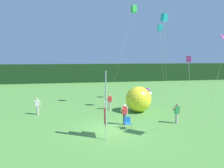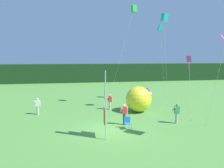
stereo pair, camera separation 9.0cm
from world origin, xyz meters
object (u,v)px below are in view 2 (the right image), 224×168
at_px(person_mid_field, 110,101).
at_px(person_far_left, 38,106).
at_px(person_far_right, 177,113).
at_px(kite_magenta_diamond_1, 189,63).
at_px(person_near_banner, 124,114).
at_px(kite_cyan_box_2, 160,28).
at_px(kite_cyan_box_3, 164,18).
at_px(inflatable_balloon, 139,99).
at_px(banner_flag, 105,106).
at_px(kite_green_box_4, 134,9).
at_px(folding_chair, 127,122).

bearing_deg(person_mid_field, person_far_left, -174.50).
height_order(person_far_right, kite_magenta_diamond_1, kite_magenta_diamond_1).
bearing_deg(person_near_banner, kite_cyan_box_2, 52.15).
bearing_deg(kite_cyan_box_3, kite_cyan_box_2, 71.72).
bearing_deg(person_far_right, inflatable_balloon, 117.53).
relative_size(banner_flag, kite_green_box_4, 0.42).
distance_m(person_mid_field, person_far_right, 7.00).
xyz_separation_m(banner_flag, person_near_banner, (1.86, 2.35, -1.29)).
relative_size(person_far_right, folding_chair, 1.87).
relative_size(banner_flag, person_mid_field, 2.83).
height_order(person_near_banner, kite_green_box_4, kite_green_box_4).
height_order(banner_flag, inflatable_balloon, banner_flag).
bearing_deg(inflatable_balloon, kite_cyan_box_3, -2.44).
relative_size(person_mid_field, person_far_right, 0.97).
bearing_deg(kite_magenta_diamond_1, kite_cyan_box_3, 161.89).
bearing_deg(kite_magenta_diamond_1, folding_chair, -152.74).
relative_size(folding_chair, kite_green_box_4, 0.08).
distance_m(kite_cyan_box_2, kite_green_box_4, 4.54).
relative_size(person_mid_field, inflatable_balloon, 0.62).
distance_m(inflatable_balloon, kite_cyan_box_3, 8.16).
xyz_separation_m(banner_flag, folding_chair, (1.90, 1.48, -1.67)).
relative_size(person_near_banner, kite_cyan_box_3, 0.18).
xyz_separation_m(banner_flag, inflatable_balloon, (4.12, 5.90, -0.91)).
bearing_deg(person_near_banner, person_mid_field, 95.33).
xyz_separation_m(person_near_banner, kite_green_box_4, (2.26, 5.82, 9.41)).
relative_size(kite_magenta_diamond_1, kite_cyan_box_2, 0.60).
relative_size(person_far_left, kite_green_box_4, 0.15).
xyz_separation_m(person_far_left, kite_cyan_box_2, (13.49, 3.68, 7.91)).
xyz_separation_m(person_far_left, kite_cyan_box_3, (12.06, -0.66, 8.24)).
relative_size(person_mid_field, kite_magenta_diamond_1, 0.29).
xyz_separation_m(person_near_banner, inflatable_balloon, (2.26, 3.55, 0.38)).
xyz_separation_m(person_far_left, person_far_right, (11.75, -4.47, 0.04)).
xyz_separation_m(folding_chair, kite_green_box_4, (2.21, 6.69, 9.80)).
xyz_separation_m(person_far_left, kite_magenta_diamond_1, (14.39, -1.42, 3.97)).
bearing_deg(kite_green_box_4, banner_flag, -116.77).
height_order(person_far_right, inflatable_balloon, inflatable_balloon).
bearing_deg(person_far_left, kite_cyan_box_3, -3.12).
bearing_deg(inflatable_balloon, kite_magenta_diamond_1, -10.44).
height_order(kite_cyan_box_2, kite_cyan_box_3, kite_cyan_box_3).
height_order(person_mid_field, kite_cyan_box_3, kite_cyan_box_3).
distance_m(person_far_right, kite_magenta_diamond_1, 5.64).
xyz_separation_m(person_mid_field, folding_chair, (0.49, -5.65, -0.34)).
xyz_separation_m(folding_chair, kite_cyan_box_2, (6.00, 8.66, 8.25)).
xyz_separation_m(person_far_right, kite_magenta_diamond_1, (2.65, 3.05, 3.93)).
bearing_deg(kite_cyan_box_2, person_far_left, -164.75).
bearing_deg(person_near_banner, kite_green_box_4, 68.75).
height_order(banner_flag, kite_cyan_box_3, kite_cyan_box_3).
bearing_deg(kite_cyan_box_3, person_far_right, -94.71).
bearing_deg(kite_magenta_diamond_1, banner_flag, -150.25).
distance_m(person_near_banner, kite_cyan_box_3, 10.01).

